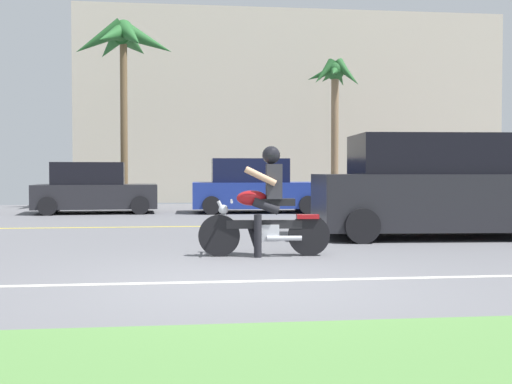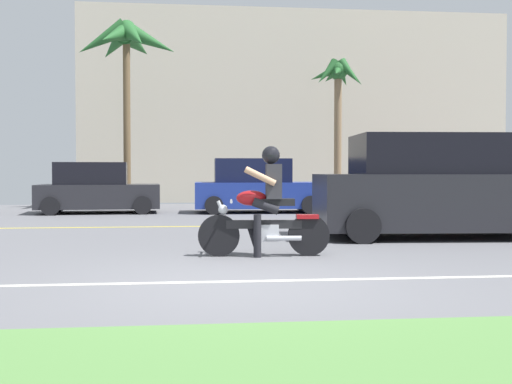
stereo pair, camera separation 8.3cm
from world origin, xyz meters
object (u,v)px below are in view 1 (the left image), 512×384
at_px(parked_car_2, 255,188).
at_px(palm_tree_0, 123,46).
at_px(parked_car_1, 94,190).
at_px(palm_tree_1, 335,86).
at_px(motorcyclist, 265,210).
at_px(suv_nearby, 436,188).
at_px(parked_car_3, 433,189).

xyz_separation_m(parked_car_2, palm_tree_0, (-4.31, 2.52, 4.87)).
xyz_separation_m(parked_car_1, palm_tree_1, (8.55, 3.62, 3.85)).
bearing_deg(palm_tree_0, motorcyclist, -75.60).
bearing_deg(motorcyclist, parked_car_1, 110.78).
bearing_deg(parked_car_2, palm_tree_1, 47.64).
distance_m(suv_nearby, palm_tree_0, 13.39).
height_order(parked_car_2, palm_tree_0, palm_tree_0).
height_order(motorcyclist, palm_tree_0, palm_tree_0).
bearing_deg(parked_car_1, parked_car_2, -2.93).
distance_m(parked_car_1, palm_tree_1, 10.05).
bearing_deg(palm_tree_0, parked_car_1, -107.39).
relative_size(parked_car_1, parked_car_2, 0.93).
distance_m(parked_car_1, palm_tree_0, 5.46).
bearing_deg(palm_tree_0, suv_nearby, -56.10).
distance_m(motorcyclist, parked_car_3, 12.93).
relative_size(parked_car_2, palm_tree_0, 0.63).
distance_m(parked_car_1, parked_car_3, 11.12).
bearing_deg(motorcyclist, parked_car_2, 84.27).
bearing_deg(parked_car_2, parked_car_1, 177.07).
bearing_deg(suv_nearby, palm_tree_1, 85.89).
bearing_deg(palm_tree_1, parked_car_1, -157.08).
relative_size(suv_nearby, parked_car_1, 1.28).
distance_m(motorcyclist, parked_car_2, 10.32).
bearing_deg(palm_tree_1, suv_nearby, -94.11).
height_order(suv_nearby, palm_tree_0, palm_tree_0).
height_order(parked_car_1, parked_car_2, parked_car_2).
bearing_deg(suv_nearby, parked_car_3, 67.95).
bearing_deg(suv_nearby, palm_tree_0, 123.90).
distance_m(motorcyclist, palm_tree_0, 14.09).
bearing_deg(palm_tree_1, motorcyclist, -107.89).
relative_size(suv_nearby, palm_tree_1, 0.87).
height_order(motorcyclist, suv_nearby, suv_nearby).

